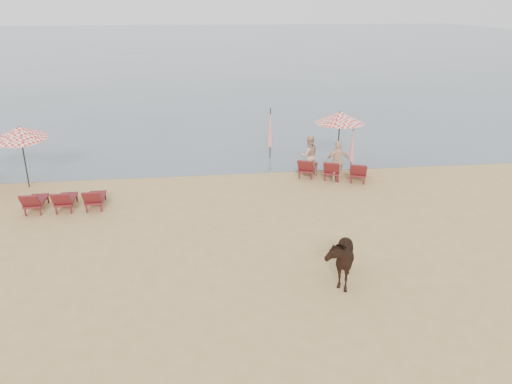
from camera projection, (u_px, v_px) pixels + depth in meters
ground at (283, 313)px, 11.55m from camera, size 120.00×120.00×0.00m
sea at (202, 43)px, 85.66m from camera, size 160.00×140.00×0.06m
lounger_cluster_left at (65, 199)px, 17.10m from camera, size 2.61×1.58×0.56m
lounger_cluster_right at (333, 169)px, 20.13m from camera, size 3.08×2.49×0.59m
umbrella_open_left_b at (20, 133)px, 18.59m from camera, size 1.96×2.00×2.50m
umbrella_open_right at (340, 117)px, 20.56m from camera, size 2.06×2.06×2.52m
umbrella_closed_left at (270, 128)px, 22.37m from camera, size 0.29×0.29×2.34m
umbrella_closed_right at (352, 143)px, 20.59m from camera, size 0.25×0.25×2.05m
cow at (339, 257)px, 12.64m from camera, size 1.16×1.78×1.38m
beachgoer_right_a at (309, 155)px, 20.45m from camera, size 0.87×0.71×1.66m
beachgoer_right_b at (338, 161)px, 19.67m from camera, size 1.00×0.47×1.67m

